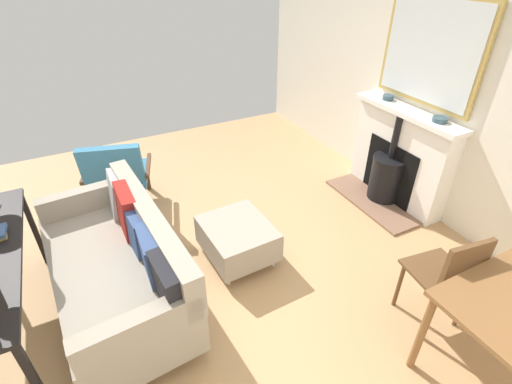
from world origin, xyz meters
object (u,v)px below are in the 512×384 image
at_px(fireplace, 396,161).
at_px(mantel_bowl_far, 440,119).
at_px(sofa, 121,265).
at_px(dining_chair_near_fireplace, 449,274).
at_px(mantel_bowl_near, 388,97).
at_px(ottoman, 237,238).
at_px(armchair_accent, 117,172).

relative_size(fireplace, mantel_bowl_far, 9.19).
bearing_deg(sofa, dining_chair_near_fireplace, 147.10).
xyz_separation_m(fireplace, mantel_bowl_far, (-0.03, 0.36, 0.62)).
xyz_separation_m(mantel_bowl_near, mantel_bowl_far, (0.00, 0.69, -0.00)).
bearing_deg(mantel_bowl_near, mantel_bowl_far, 90.00).
bearing_deg(ottoman, sofa, 1.99).
bearing_deg(sofa, fireplace, -176.84).
distance_m(ottoman, armchair_accent, 1.55).
relative_size(mantel_bowl_far, dining_chair_near_fireplace, 0.16).
bearing_deg(mantel_bowl_near, sofa, 9.16).
bearing_deg(mantel_bowl_far, sofa, -3.70).
height_order(mantel_bowl_far, dining_chair_near_fireplace, mantel_bowl_far).
distance_m(fireplace, armchair_accent, 3.03).
relative_size(fireplace, sofa, 0.73).
height_order(fireplace, dining_chair_near_fireplace, fireplace).
bearing_deg(mantel_bowl_far, ottoman, -6.52).
xyz_separation_m(mantel_bowl_far, sofa, (3.03, -0.20, -0.72)).
relative_size(armchair_accent, dining_chair_near_fireplace, 0.96).
bearing_deg(sofa, ottoman, -178.01).
bearing_deg(armchair_accent, fireplace, 157.12).
bearing_deg(mantel_bowl_far, dining_chair_near_fireplace, 48.10).
xyz_separation_m(mantel_bowl_near, ottoman, (2.02, 0.45, -0.86)).
height_order(sofa, armchair_accent, armchair_accent).
relative_size(sofa, dining_chair_near_fireplace, 2.04).
height_order(fireplace, mantel_bowl_far, mantel_bowl_far).
xyz_separation_m(fireplace, armchair_accent, (2.79, -1.18, -0.01)).
distance_m(fireplace, sofa, 3.01).
bearing_deg(mantel_bowl_near, fireplace, 84.36).
xyz_separation_m(ottoman, armchair_accent, (0.80, -1.31, 0.23)).
bearing_deg(fireplace, mantel_bowl_far, 95.04).
bearing_deg(dining_chair_near_fireplace, fireplace, -123.27).
relative_size(mantel_bowl_near, ottoman, 0.17).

